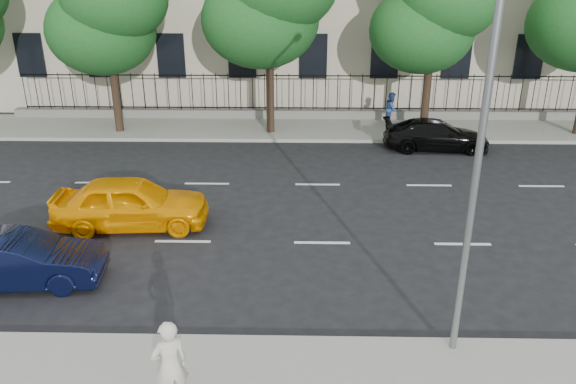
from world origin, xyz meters
name	(u,v)px	position (x,y,z in m)	size (l,w,h in m)	color
ground	(326,290)	(0.00, 0.00, 0.00)	(120.00, 120.00, 0.00)	black
far_sidewalk	(313,128)	(0.00, 14.00, 0.07)	(60.00, 4.00, 0.15)	gray
lane_markings	(320,210)	(0.00, 4.75, 0.01)	(49.60, 4.62, 0.01)	silver
iron_fence	(313,108)	(0.00, 15.70, 0.65)	(30.00, 0.50, 2.20)	slate
street_light	(476,101)	(2.50, -1.77, 5.15)	(0.25, 3.32, 8.05)	slate
tree_b	(107,1)	(-8.96, 13.36, 5.84)	(5.53, 5.12, 8.97)	#382619
tree_d	(435,2)	(5.04, 13.36, 5.84)	(5.34, 4.94, 8.84)	#382619
yellow_taxi	(131,203)	(-5.68, 3.47, 0.78)	(1.84, 4.57, 1.56)	#FF9D00
navy_sedan	(18,261)	(-7.54, 0.14, 0.67)	(1.41, 4.04, 1.33)	black
black_sedan	(436,135)	(5.11, 11.17, 0.64)	(1.79, 4.40, 1.28)	black
woman_near	(170,366)	(-2.87, -4.06, 1.04)	(0.65, 0.43, 1.78)	beige
pedestrian_far	(392,109)	(3.70, 14.41, 0.94)	(0.77, 0.60, 1.58)	navy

